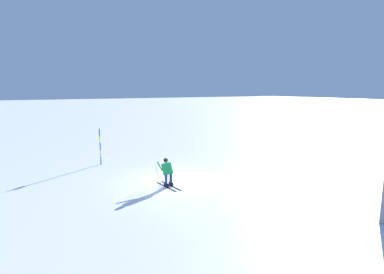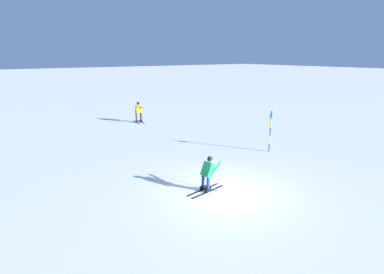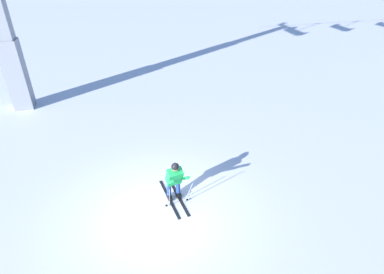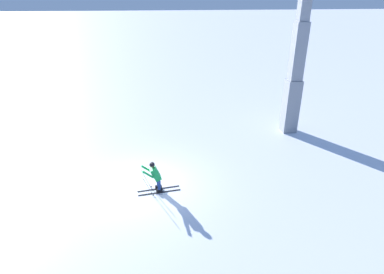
# 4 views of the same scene
# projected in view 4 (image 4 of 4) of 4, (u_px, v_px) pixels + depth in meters

# --- Properties ---
(ground_plane) EXTENTS (260.00, 260.00, 0.00)m
(ground_plane) POSITION_uv_depth(u_px,v_px,m) (145.00, 184.00, 14.10)
(ground_plane) COLOR white
(skier_carving_main) EXTENTS (0.75, 1.83, 1.53)m
(skier_carving_main) POSITION_uv_depth(u_px,v_px,m) (155.00, 175.00, 13.26)
(skier_carving_main) COLOR black
(skier_carving_main) RESTS_ON ground_plane
(lift_tower_near) EXTENTS (0.81, 2.49, 9.95)m
(lift_tower_near) POSITION_uv_depth(u_px,v_px,m) (297.00, 63.00, 17.70)
(lift_tower_near) COLOR gray
(lift_tower_near) RESTS_ON ground_plane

